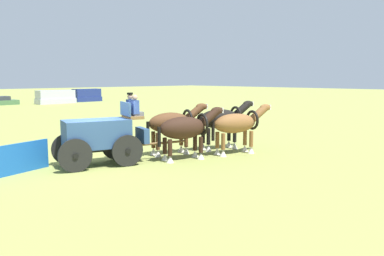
% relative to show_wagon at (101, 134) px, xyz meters
% --- Properties ---
extents(ground_plane, '(220.00, 220.00, 0.00)m').
position_rel_show_wagon_xyz_m(ground_plane, '(-0.16, 0.04, -1.22)').
color(ground_plane, olive).
extents(show_wagon, '(5.47, 2.38, 2.82)m').
position_rel_show_wagon_xyz_m(show_wagon, '(0.00, 0.00, 0.00)').
color(show_wagon, '#2D4C7A').
rests_on(show_wagon, ground).
extents(draft_horse_rear_near, '(2.97, 1.41, 2.25)m').
position_rel_show_wagon_xyz_m(draft_horse_rear_near, '(3.47, -0.29, 0.15)').
color(draft_horse_rear_near, brown).
rests_on(draft_horse_rear_near, ground).
extents(draft_horse_rear_off, '(3.04, 1.45, 2.16)m').
position_rel_show_wagon_xyz_m(draft_horse_rear_off, '(3.11, -1.54, 0.08)').
color(draft_horse_rear_off, '#331E14').
rests_on(draft_horse_rear_off, ground).
extents(draft_horse_lead_near, '(3.08, 1.44, 2.29)m').
position_rel_show_wagon_xyz_m(draft_horse_lead_near, '(5.97, -0.98, 0.19)').
color(draft_horse_lead_near, black).
rests_on(draft_horse_lead_near, ground).
extents(draft_horse_lead_off, '(3.13, 1.42, 2.20)m').
position_rel_show_wagon_xyz_m(draft_horse_lead_off, '(5.63, -2.24, 0.12)').
color(draft_horse_lead_off, brown).
rests_on(draft_horse_lead_off, ground).
extents(parked_vehicle_f, '(5.08, 2.01, 1.77)m').
position_rel_show_wagon_xyz_m(parked_vehicle_f, '(14.57, 36.16, -0.36)').
color(parked_vehicle_f, silver).
rests_on(parked_vehicle_f, ground).
extents(parked_vehicle_g, '(4.07, 1.93, 1.82)m').
position_rel_show_wagon_xyz_m(parked_vehicle_g, '(19.87, 37.58, -0.34)').
color(parked_vehicle_g, navy).
rests_on(parked_vehicle_g, ground).
extents(sponsor_banner, '(3.10, 0.90, 1.10)m').
position_rel_show_wagon_xyz_m(sponsor_banner, '(-3.20, 0.76, -0.67)').
color(sponsor_banner, '#1959B2').
rests_on(sponsor_banner, ground).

